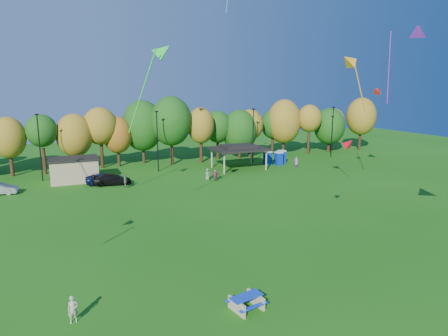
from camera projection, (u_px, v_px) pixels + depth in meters
name	position (u px, v px, depth m)	size (l,w,h in m)	color
ground	(291.00, 304.00, 23.55)	(160.00, 160.00, 0.00)	#19600F
tree_line	(130.00, 130.00, 62.98)	(93.57, 10.55, 11.15)	black
lamp_posts	(157.00, 139.00, 59.38)	(64.50, 0.25, 9.09)	black
utility_building	(74.00, 170.00, 53.61)	(6.30, 4.30, 3.25)	tan
pavilion	(239.00, 148.00, 61.63)	(8.20, 6.20, 3.77)	tan
porta_potties	(276.00, 158.00, 65.83)	(3.75, 2.45, 2.18)	#0B2E9A
picnic_table	(246.00, 301.00, 22.89)	(2.21, 1.95, 0.83)	tan
kite_flyer	(73.00, 309.00, 21.56)	(0.56, 0.37, 1.54)	#B9B38B
car_c	(105.00, 178.00, 52.61)	(2.32, 5.02, 1.40)	#0B1B47
car_d	(112.00, 179.00, 51.96)	(2.00, 4.92, 1.43)	black
far_person_0	(296.00, 163.00, 62.74)	(0.64, 0.42, 1.74)	#C25BC1
far_person_1	(215.00, 175.00, 54.32)	(1.48, 0.47, 1.60)	#9D415C
far_person_2	(125.00, 181.00, 50.10)	(1.06, 0.44, 1.81)	#66804E
far_person_3	(207.00, 174.00, 54.53)	(0.80, 0.52, 1.64)	#63845A
kite_0	(163.00, 52.00, 32.26)	(4.35, 2.08, 7.43)	#1CD62F
kite_2	(349.00, 61.00, 35.56)	(3.30, 1.38, 5.50)	orange
kite_4	(376.00, 90.00, 48.87)	(1.75, 1.51, 1.52)	red
kite_9	(349.00, 144.00, 31.16)	(1.26, 1.38, 1.12)	red
kite_10	(417.00, 30.00, 40.07)	(3.99, 4.37, 8.56)	purple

